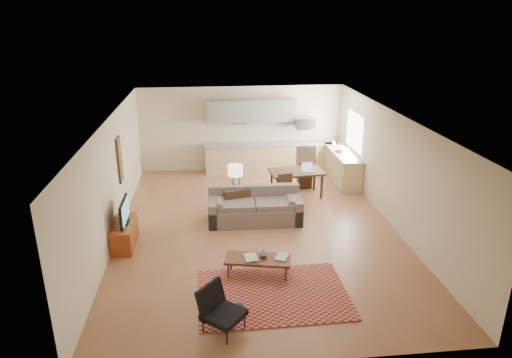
{
  "coord_description": "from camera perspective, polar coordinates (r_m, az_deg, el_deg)",
  "views": [
    {
      "loc": [
        -1.09,
        -9.78,
        4.87
      ],
      "look_at": [
        0.0,
        0.3,
        1.15
      ],
      "focal_mm": 32.0,
      "sensor_mm": 36.0,
      "label": 1
    }
  ],
  "objects": [
    {
      "name": "laptop",
      "position": [
        12.59,
        6.53,
        1.43
      ],
      "size": [
        0.32,
        0.25,
        0.23
      ],
      "primitive_type": null,
      "rotation": [
        0.0,
        0.0,
        0.05
      ],
      "color": "#A5A8AD",
      "rests_on": "dining_table"
    },
    {
      "name": "kitchen_counter_back",
      "position": [
        14.78,
        1.85,
        2.77
      ],
      "size": [
        4.26,
        0.64,
        0.92
      ],
      "primitive_type": null,
      "color": "tan",
      "rests_on": "ground"
    },
    {
      "name": "console_table",
      "position": [
        11.49,
        -2.55,
        -2.87
      ],
      "size": [
        0.74,
        0.59,
        0.76
      ],
      "primitive_type": null,
      "rotation": [
        0.0,
        0.0,
        0.27
      ],
      "color": "#372517",
      "rests_on": "floor"
    },
    {
      "name": "vase",
      "position": [
        8.97,
        0.92,
        -9.25
      ],
      "size": [
        0.18,
        0.18,
        0.18
      ],
      "primitive_type": "imported",
      "rotation": [
        0.0,
        0.0,
        -0.03
      ],
      "color": "black",
      "rests_on": "coffee_table"
    },
    {
      "name": "dining_table",
      "position": [
        12.79,
        5.07,
        -0.54
      ],
      "size": [
        1.54,
        0.99,
        0.74
      ],
      "primitive_type": null,
      "rotation": [
        0.0,
        0.0,
        0.11
      ],
      "color": "#372517",
      "rests_on": "floor"
    },
    {
      "name": "tv",
      "position": [
        10.31,
        -16.16,
        -3.96
      ],
      "size": [
        0.09,
        0.89,
        0.53
      ],
      "primitive_type": null,
      "color": "black",
      "rests_on": "tv_credenza"
    },
    {
      "name": "kitchen_range",
      "position": [
        14.97,
        6.03,
        2.86
      ],
      "size": [
        0.62,
        0.62,
        0.9
      ],
      "primitive_type": "cube",
      "color": "#A5A8AD",
      "rests_on": "ground"
    },
    {
      "name": "dining_chair_far",
      "position": [
        13.46,
        6.08,
        0.75
      ],
      "size": [
        0.43,
        0.45,
        0.85
      ],
      "primitive_type": null,
      "rotation": [
        0.0,
        0.0,
        3.09
      ],
      "color": "#372517",
      "rests_on": "floor"
    },
    {
      "name": "wall_art_left",
      "position": [
        11.38,
        -16.63,
        2.32
      ],
      "size": [
        0.06,
        0.42,
        1.1
      ],
      "primitive_type": null,
      "color": "olive",
      "rests_on": "room"
    },
    {
      "name": "book_b",
      "position": [
        9.04,
        2.57,
        -9.59
      ],
      "size": [
        0.47,
        0.49,
        0.02
      ],
      "primitive_type": "imported",
      "rotation": [
        0.0,
        0.0,
        -0.47
      ],
      "color": "navy",
      "rests_on": "coffee_table"
    },
    {
      "name": "dining_chair_near",
      "position": [
        12.08,
        3.97,
        -1.48
      ],
      "size": [
        0.49,
        0.51,
        0.85
      ],
      "primitive_type": null,
      "rotation": [
        0.0,
        0.0,
        0.22
      ],
      "color": "#372517",
      "rests_on": "floor"
    },
    {
      "name": "kitchen_microwave",
      "position": [
        14.7,
        6.17,
        6.98
      ],
      "size": [
        0.62,
        0.4,
        0.35
      ],
      "primitive_type": "cube",
      "color": "#A5A8AD",
      "rests_on": "room"
    },
    {
      "name": "coffee_table",
      "position": [
        9.07,
        0.23,
        -10.89
      ],
      "size": [
        1.35,
        0.76,
        0.38
      ],
      "primitive_type": null,
      "rotation": [
        0.0,
        0.0,
        -0.21
      ],
      "color": "#4F2818",
      "rests_on": "floor"
    },
    {
      "name": "kitchen_counter_right",
      "position": [
        14.11,
        10.71,
        1.57
      ],
      "size": [
        0.64,
        2.26,
        0.92
      ],
      "primitive_type": null,
      "color": "tan",
      "rests_on": "ground"
    },
    {
      "name": "rug",
      "position": [
        8.62,
        2.15,
        -14.19
      ],
      "size": [
        2.74,
        1.91,
        0.02
      ],
      "primitive_type": "cube",
      "rotation": [
        0.0,
        0.0,
        0.01
      ],
      "color": "maroon",
      "rests_on": "floor"
    },
    {
      "name": "soap_bottle",
      "position": [
        14.59,
        9.67,
        4.54
      ],
      "size": [
        0.12,
        0.12,
        0.19
      ],
      "primitive_type": "imported",
      "rotation": [
        0.0,
        0.0,
        0.19
      ],
      "color": "beige",
      "rests_on": "kitchen_counter_right"
    },
    {
      "name": "window_right",
      "position": [
        13.9,
        12.19,
        5.87
      ],
      "size": [
        0.02,
        1.4,
        1.05
      ],
      "primitive_type": "cube",
      "color": "white",
      "rests_on": "room"
    },
    {
      "name": "triptych",
      "position": [
        14.62,
        -2.17,
        7.81
      ],
      "size": [
        1.7,
        0.04,
        0.5
      ],
      "primitive_type": null,
      "color": "beige",
      "rests_on": "room"
    },
    {
      "name": "table_lamp",
      "position": [
        11.24,
        -2.6,
        0.35
      ],
      "size": [
        0.48,
        0.48,
        0.61
      ],
      "primitive_type": null,
      "rotation": [
        0.0,
        0.0,
        0.36
      ],
      "color": "beige",
      "rests_on": "console_table"
    },
    {
      "name": "tv_credenza",
      "position": [
        10.54,
        -16.12,
        -6.62
      ],
      "size": [
        0.45,
        1.16,
        0.53
      ],
      "primitive_type": null,
      "color": "maroon",
      "rests_on": "floor"
    },
    {
      "name": "upper_cabinets",
      "position": [
        14.48,
        -0.55,
        8.51
      ],
      "size": [
        2.8,
        0.34,
        0.7
      ],
      "primitive_type": "cube",
      "color": "gray",
      "rests_on": "room"
    },
    {
      "name": "room",
      "position": [
        10.45,
        0.18,
        0.47
      ],
      "size": [
        9.0,
        9.0,
        9.0
      ],
      "color": "#925C3B",
      "rests_on": "ground"
    },
    {
      "name": "sofa",
      "position": [
        11.17,
        -0.14,
        -3.39
      ],
      "size": [
        2.4,
        1.1,
        0.82
      ],
      "primitive_type": null,
      "rotation": [
        0.0,
        0.0,
        -0.03
      ],
      "color": "#695C51",
      "rests_on": "floor"
    },
    {
      "name": "armchair",
      "position": [
        7.6,
        -4.07,
        -16.1
      ],
      "size": [
        0.95,
        0.95,
        0.77
      ],
      "primitive_type": null,
      "rotation": [
        0.0,
        0.0,
        0.87
      ],
      "color": "black",
      "rests_on": "floor"
    },
    {
      "name": "book_a",
      "position": [
        8.95,
        -1.44,
        -9.86
      ],
      "size": [
        0.28,
        0.36,
        0.03
      ],
      "primitive_type": "imported",
      "rotation": [
        0.0,
        0.0,
        0.05
      ],
      "color": "maroon",
      "rests_on": "coffee_table"
    }
  ]
}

